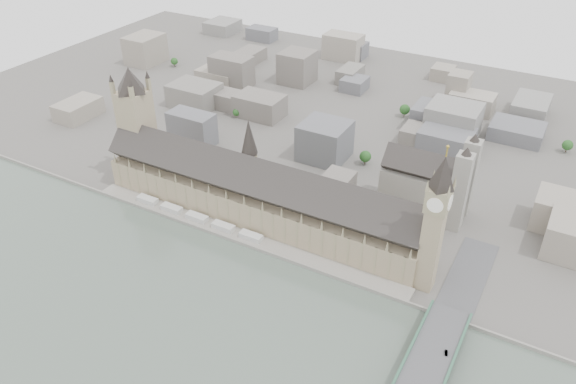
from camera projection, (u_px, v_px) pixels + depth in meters
The scene contains 12 objects.
ground at pixel (245, 232), 429.13m from camera, with size 900.00×900.00×0.00m, color #595651.
embankment_wall at pixel (234, 241), 417.34m from camera, with size 600.00×1.50×3.00m, color gray.
river_terrace at pixel (240, 236), 423.10m from camera, with size 270.00×15.00×2.00m, color gray.
terrace_tents at pixel (197, 217), 438.11m from camera, with size 118.00×7.00×4.00m.
palace_of_westminster at pixel (258, 194), 431.12m from camera, with size 265.00×40.73×55.44m.
elizabeth_tower at pixel (436, 215), 347.02m from camera, with size 17.00×17.00×107.50m.
victoria_tower at pixel (136, 119), 467.63m from camera, with size 30.00×30.00×100.00m.
central_tower at pixel (249, 148), 420.54m from camera, with size 13.00×13.00×48.00m.
westminster_abbey at pixel (428, 184), 439.73m from camera, with size 68.00×36.00×64.00m.
city_skyline_inland at pixel (369, 96), 597.94m from camera, with size 720.00×360.00×38.00m, color gray, non-canonical shape.
park_trees at pixel (273, 183), 472.99m from camera, with size 110.00×30.00×15.00m, color #174118, non-canonical shape.
car_silver at pixel (446, 353), 316.49m from camera, with size 1.46×4.17×1.37m, color gray.
Camera 1 is at (195.48, -283.36, 260.10)m, focal length 35.00 mm.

